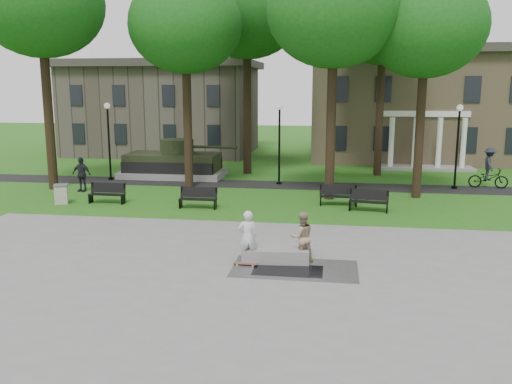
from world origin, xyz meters
TOP-DOWN VIEW (x-y plane):
  - ground at (0.00, 0.00)m, footprint 120.00×120.00m
  - plaza at (0.00, -5.00)m, footprint 22.00×16.00m
  - footpath at (0.00, 12.00)m, footprint 44.00×2.60m
  - building_right at (10.00, 26.00)m, footprint 17.00×12.00m
  - building_left at (-11.00, 26.50)m, footprint 15.00×10.00m
  - tree_0 at (-12.00, 9.00)m, footprint 6.80×6.80m
  - tree_1 at (-4.50, 10.50)m, footprint 6.20×6.20m
  - tree_2 at (3.50, 8.50)m, footprint 6.60×6.60m
  - tree_3 at (8.00, 9.50)m, footprint 6.00×6.00m
  - tree_4 at (-2.00, 16.00)m, footprint 7.20×7.20m
  - tree_5 at (6.50, 16.50)m, footprint 6.40×6.40m
  - lamp_left at (-10.00, 12.30)m, footprint 0.36×0.36m
  - lamp_mid at (0.50, 12.30)m, footprint 0.36×0.36m
  - lamp_right at (10.50, 12.30)m, footprint 0.36×0.36m
  - tank_monument at (-6.46, 14.00)m, footprint 7.45×3.40m
  - puddle at (2.36, -2.91)m, footprint 2.20×1.20m
  - concrete_block at (1.87, -2.00)m, footprint 2.27×1.17m
  - skateboard at (0.95, -2.61)m, footprint 0.79×0.25m
  - skateboarder at (0.98, -2.33)m, footprint 0.73×0.58m
  - friend_watching at (2.74, -1.95)m, footprint 0.99×0.89m
  - pedestrian_walker at (-10.05, 8.52)m, footprint 1.18×0.63m
  - cyclist at (12.44, 12.82)m, footprint 2.19×1.26m
  - park_bench_0 at (-7.41, 5.85)m, footprint 1.80×0.53m
  - park_bench_1 at (-2.65, 5.39)m, footprint 1.80×0.53m
  - park_bench_2 at (3.96, 7.01)m, footprint 1.82×0.62m
  - park_bench_3 at (5.34, 5.94)m, footprint 1.84×0.76m
  - trash_bin at (-9.63, 5.40)m, footprint 0.87×0.87m

SIDE VIEW (x-z plane):
  - ground at x=0.00m, z-range 0.00..0.00m
  - footpath at x=0.00m, z-range 0.00..0.01m
  - plaza at x=0.00m, z-range 0.00..0.02m
  - puddle at x=2.36m, z-range 0.02..0.02m
  - skateboard at x=0.95m, z-range 0.02..0.09m
  - concrete_block at x=1.87m, z-range 0.02..0.47m
  - trash_bin at x=-9.63m, z-range 0.01..0.97m
  - park_bench_0 at x=-7.41m, z-range 0.02..1.02m
  - park_bench_1 at x=-2.65m, z-range 0.02..1.02m
  - park_bench_2 at x=3.96m, z-range 0.02..1.02m
  - park_bench_3 at x=5.34m, z-range 0.02..1.02m
  - tank_monument at x=-6.46m, z-range -0.34..2.06m
  - friend_watching at x=2.74m, z-range 0.02..1.71m
  - skateboarder at x=0.98m, z-range 0.02..1.78m
  - cyclist at x=12.44m, z-range -0.21..2.11m
  - pedestrian_walker at x=-10.05m, z-range 0.00..1.92m
  - lamp_left at x=-10.00m, z-range 0.43..5.16m
  - lamp_mid at x=0.50m, z-range 0.43..5.16m
  - lamp_right at x=10.50m, z-range 0.43..5.16m
  - building_left at x=-11.00m, z-range 0.00..7.20m
  - building_right at x=10.00m, z-range 0.04..8.64m
  - tree_3 at x=8.00m, z-range 3.00..14.19m
  - tree_1 at x=-4.50m, z-range 3.14..14.77m
  - tree_2 at x=3.50m, z-range 3.23..15.40m
  - tree_5 at x=6.50m, z-range 3.45..15.89m
  - tree_0 at x=-12.00m, z-range 3.54..16.51m
  - tree_4 at x=-2.00m, z-range 3.64..17.14m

